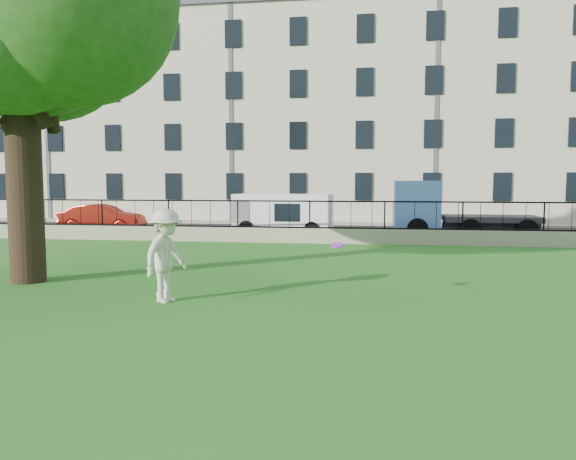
% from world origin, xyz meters
% --- Properties ---
extents(ground, '(120.00, 120.00, 0.00)m').
position_xyz_m(ground, '(0.00, 0.00, 0.00)').
color(ground, '#226317').
rests_on(ground, ground).
extents(retaining_wall, '(50.00, 0.40, 0.60)m').
position_xyz_m(retaining_wall, '(0.00, 12.00, 0.30)').
color(retaining_wall, gray).
rests_on(retaining_wall, ground).
extents(iron_railing, '(50.00, 0.05, 1.13)m').
position_xyz_m(iron_railing, '(0.00, 12.00, 1.15)').
color(iron_railing, black).
rests_on(iron_railing, retaining_wall).
extents(street, '(60.00, 9.00, 0.01)m').
position_xyz_m(street, '(0.00, 16.70, 0.01)').
color(street, black).
rests_on(street, ground).
extents(sidewalk, '(60.00, 1.40, 0.12)m').
position_xyz_m(sidewalk, '(0.00, 21.90, 0.06)').
color(sidewalk, gray).
rests_on(sidewalk, ground).
extents(building_row, '(56.40, 10.40, 13.80)m').
position_xyz_m(building_row, '(0.00, 27.57, 6.92)').
color(building_row, beige).
rests_on(building_row, ground).
extents(man, '(1.04, 1.40, 1.93)m').
position_xyz_m(man, '(-1.66, 0.43, 0.97)').
color(man, beige).
rests_on(man, ground).
extents(frisbee, '(0.35, 0.35, 0.12)m').
position_xyz_m(frisbee, '(1.85, 0.91, 1.20)').
color(frisbee, purple).
extents(red_sedan, '(4.18, 1.62, 1.36)m').
position_xyz_m(red_sedan, '(-10.74, 15.40, 0.68)').
color(red_sedan, '#9F1E13').
rests_on(red_sedan, street).
extents(white_van, '(4.65, 2.09, 1.90)m').
position_xyz_m(white_van, '(-1.66, 15.40, 0.95)').
color(white_van, white).
rests_on(white_van, street).
extents(blue_truck, '(6.06, 2.21, 2.53)m').
position_xyz_m(blue_truck, '(6.50, 15.40, 1.27)').
color(blue_truck, '#5F8DE0').
rests_on(blue_truck, street).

